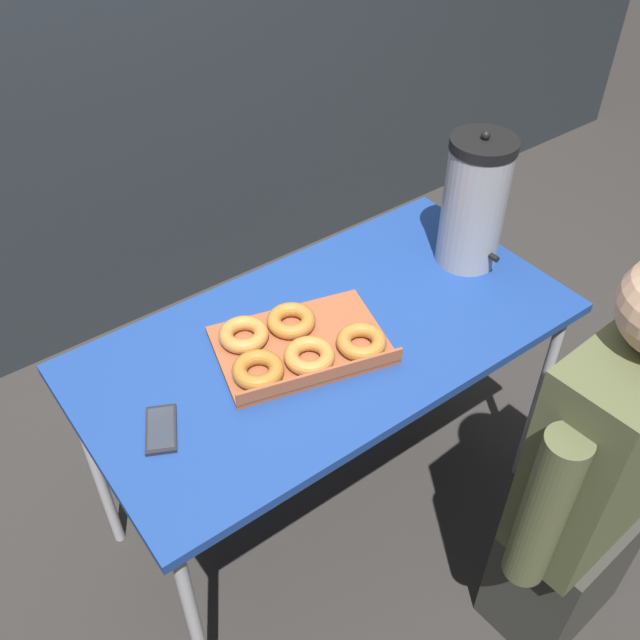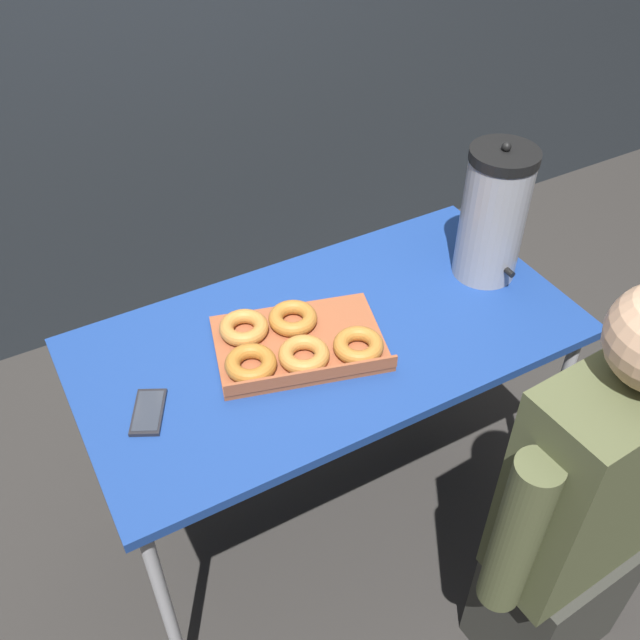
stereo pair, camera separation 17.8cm
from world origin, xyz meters
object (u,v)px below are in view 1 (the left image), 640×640
object	(u,v)px
donut_box	(297,345)
cell_phone	(161,429)
person_seated	(597,482)
coffee_urn	(474,202)

from	to	relation	value
donut_box	cell_phone	bearing A→B (deg)	-161.18
cell_phone	person_seated	xyz separation A→B (m)	(0.81, -0.62, -0.18)
donut_box	coffee_urn	bearing A→B (deg)	17.90
donut_box	cell_phone	distance (m)	0.39
person_seated	donut_box	bearing A→B (deg)	-60.67
coffee_urn	donut_box	bearing A→B (deg)	-177.45
donut_box	person_seated	bearing A→B (deg)	-41.59
coffee_urn	cell_phone	world-z (taller)	coffee_urn
cell_phone	person_seated	size ratio (longest dim) A/B	0.12
donut_box	coffee_urn	world-z (taller)	coffee_urn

